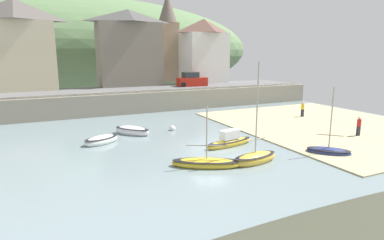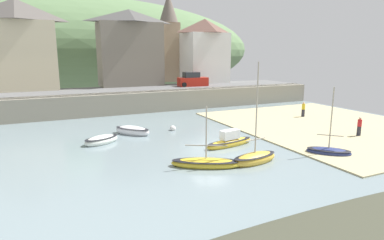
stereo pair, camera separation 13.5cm
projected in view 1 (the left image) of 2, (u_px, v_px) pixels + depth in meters
ground at (325, 190)px, 16.61m from camera, size 48.00×41.00×0.61m
quay_seawall at (142, 100)px, 39.75m from camera, size 48.00×9.40×2.40m
hillside_backdrop at (78, 50)px, 70.75m from camera, size 80.00×44.00×21.74m
waterfront_building_left at (17, 44)px, 39.76m from camera, size 8.67×4.96×10.93m
waterfront_building_centre at (129, 48)px, 45.58m from camera, size 8.86×4.51×10.38m
waterfront_building_right at (204, 51)px, 50.52m from camera, size 6.64×5.44×9.61m
church_with_spire at (168, 36)px, 51.81m from camera, size 3.00×3.00×13.80m
sailboat_blue_trim at (101, 140)px, 25.71m from camera, size 3.19×2.40×0.83m
sailboat_nearest_shore at (206, 163)px, 20.54m from camera, size 4.52×3.27×3.97m
sailboat_white_hull at (255, 158)px, 21.24m from camera, size 3.62×1.76×6.67m
motorboat_with_cabin at (230, 142)px, 25.02m from camera, size 4.46×1.73×1.41m
fishing_boat_green at (328, 151)px, 23.02m from camera, size 3.03×3.06×4.90m
rowboat_small_beached at (132, 131)px, 28.60m from camera, size 3.12×3.40×0.96m
parked_car_near_slipway at (192, 80)px, 45.62m from camera, size 4.20×1.96×1.95m
person_on_slipway at (303, 109)px, 35.85m from camera, size 0.34×0.34×1.62m
person_near_water at (359, 125)px, 27.62m from camera, size 0.34×0.34×1.62m
mooring_buoy at (173, 129)px, 30.06m from camera, size 0.56×0.56×0.56m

